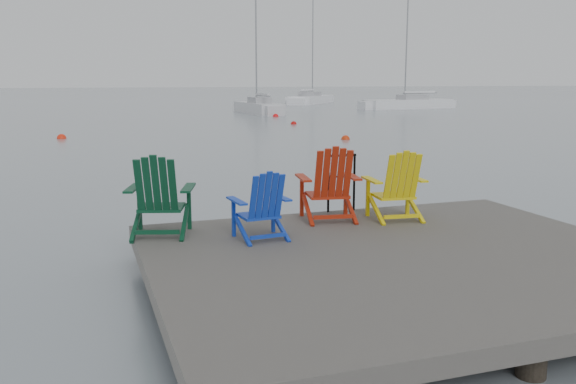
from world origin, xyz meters
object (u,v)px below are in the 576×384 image
object	(u,v)px
chair_blue	(262,205)
buoy_c	(294,124)
chair_red	(330,184)
buoy_d	(276,117)
chair_yellow	(397,185)
sailboat_far	(409,105)
chair_green	(159,195)
buoy_b	(62,139)
sailboat_mid	(311,100)
sailboat_near	(258,109)
handrail	(341,177)
buoy_a	(345,139)

from	to	relation	value
chair_blue	buoy_c	bearing A→B (deg)	64.56
chair_red	buoy_d	bearing A→B (deg)	82.71
chair_yellow	sailboat_far	world-z (taller)	sailboat_far
chair_green	buoy_b	xyz separation A→B (m)	(-1.69, 20.36, -1.04)
chair_yellow	buoy_c	distance (m)	26.55
sailboat_mid	chair_yellow	bearing A→B (deg)	-72.11
chair_yellow	sailboat_far	size ratio (longest dim) A/B	0.09
chair_green	sailboat_near	bearing A→B (deg)	88.88
sailboat_mid	handrail	bearing A→B (deg)	-72.88
buoy_b	chair_red	bearing A→B (deg)	-78.43
chair_blue	sailboat_mid	distance (m)	58.95
handrail	sailboat_near	size ratio (longest dim) A/B	0.09
sailboat_far	buoy_c	world-z (taller)	sailboat_far
buoy_d	buoy_a	bearing A→B (deg)	-97.43
sailboat_mid	buoy_d	world-z (taller)	sailboat_mid
handrail	chair_yellow	bearing A→B (deg)	-58.28
sailboat_near	chair_blue	bearing A→B (deg)	-108.39
chair_green	buoy_a	bearing A→B (deg)	75.20
buoy_b	chair_yellow	bearing A→B (deg)	-76.07
chair_blue	buoy_c	size ratio (longest dim) A/B	2.59
buoy_b	sailboat_far	bearing A→B (deg)	34.56
sailboat_far	buoy_a	bearing A→B (deg)	137.97
sailboat_far	buoy_b	bearing A→B (deg)	117.70
buoy_b	chair_blue	bearing A→B (deg)	-82.11
chair_yellow	buoy_d	size ratio (longest dim) A/B	2.53
chair_blue	chair_green	bearing A→B (deg)	147.72
chair_red	sailboat_near	distance (m)	38.25
chair_blue	buoy_b	size ratio (longest dim) A/B	2.19
handrail	chair_red	bearing A→B (deg)	-128.13
chair_yellow	buoy_c	bearing A→B (deg)	80.84
buoy_a	sailboat_far	bearing A→B (deg)	54.83
chair_green	buoy_b	distance (m)	20.45
buoy_b	sailboat_mid	bearing A→B (deg)	53.87
sailboat_near	sailboat_mid	bearing A→B (deg)	55.21
chair_green	chair_red	world-z (taller)	chair_red
chair_blue	sailboat_mid	size ratio (longest dim) A/B	0.07
handrail	buoy_c	world-z (taller)	handrail
buoy_c	chair_green	bearing A→B (deg)	-113.14
buoy_b	buoy_d	xyz separation A→B (m)	(13.73, 12.19, 0.00)
chair_green	chair_red	xyz separation A→B (m)	(2.46, 0.09, 0.01)
chair_blue	chair_yellow	distance (m)	2.23
handrail	buoy_d	distance (m)	33.21
sailboat_mid	buoy_c	size ratio (longest dim) A/B	38.59
chair_green	sailboat_far	xyz separation A→B (m)	(26.80, 39.98, -0.69)
sailboat_mid	buoy_c	xyz separation A→B (m)	(-12.18, -28.87, -0.35)
chair_green	buoy_b	world-z (taller)	chair_green
handrail	buoy_d	size ratio (longest dim) A/B	2.22
handrail	chair_green	size ratio (longest dim) A/B	0.83
chair_blue	buoy_a	size ratio (longest dim) A/B	2.40
chair_blue	buoy_b	world-z (taller)	chair_blue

